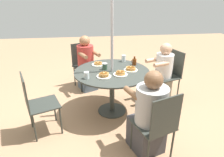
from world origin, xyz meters
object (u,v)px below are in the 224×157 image
object	(u,v)px
syrup_bottle	(134,62)
diner_east	(87,65)
patio_chair_east	(83,63)
drinking_glass_a	(87,75)
patio_chair_north	(170,72)
diner_north	(162,74)
patio_chair_south	(36,101)
pancake_plate_c	(104,75)
coffee_cup	(105,66)
pancake_plate_b	(131,69)
diner_west	(149,117)
pancake_plate_a	(120,74)
patio_table	(112,78)
patio_chair_west	(158,124)
drinking_glass_b	(124,58)
pancake_plate_d	(98,64)

from	to	relation	value
syrup_bottle	diner_east	bearing A→B (deg)	-40.52
patio_chair_east	drinking_glass_a	xyz separation A→B (m)	(-0.08, 1.32, 0.27)
patio_chair_north	diner_north	distance (m)	0.17
patio_chair_east	patio_chair_south	distance (m)	1.63
patio_chair_north	patio_chair_south	xyz separation A→B (m)	(2.21, 0.80, 0.00)
patio_chair_east	pancake_plate_c	bearing A→B (deg)	80.49
diner_east	coffee_cup	size ratio (longest dim) A/B	10.46
diner_north	coffee_cup	bearing A→B (deg)	84.29
syrup_bottle	diner_north	bearing A→B (deg)	-171.26
syrup_bottle	drinking_glass_a	xyz separation A→B (m)	(0.80, 0.47, -0.01)
patio_chair_north	diner_east	xyz separation A→B (m)	(1.52, -0.55, -0.01)
diner_east	syrup_bottle	world-z (taller)	diner_east
diner_north	pancake_plate_b	xyz separation A→B (m)	(0.66, 0.33, 0.26)
diner_west	pancake_plate_a	xyz separation A→B (m)	(0.22, -0.77, 0.26)
patio_table	patio_chair_west	world-z (taller)	patio_chair_west
diner_east	drinking_glass_b	xyz separation A→B (m)	(-0.66, 0.50, 0.28)
patio_chair_south	diner_west	distance (m)	1.51
patio_chair_south	pancake_plate_c	distance (m)	1.00
patio_table	patio_chair_west	distance (m)	1.18
patio_chair_south	coffee_cup	distance (m)	1.14
coffee_cup	pancake_plate_c	bearing A→B (deg)	82.51
patio_table	patio_chair_east	world-z (taller)	patio_chair_east
diner_north	patio_chair_south	distance (m)	2.18
coffee_cup	pancake_plate_a	bearing A→B (deg)	130.29
diner_north	drinking_glass_a	bearing A→B (deg)	94.32
pancake_plate_b	drinking_glass_b	xyz separation A→B (m)	(0.04, -0.44, 0.04)
pancake_plate_c	patio_table	bearing A→B (deg)	-123.72
pancake_plate_b	pancake_plate_d	size ratio (longest dim) A/B	1.00
patio_chair_south	drinking_glass_b	bearing A→B (deg)	100.74
diner_north	pancake_plate_b	distance (m)	0.78
patio_chair_north	syrup_bottle	bearing A→B (deg)	82.86
patio_table	drinking_glass_a	world-z (taller)	drinking_glass_a
drinking_glass_b	patio_chair_east	bearing A→B (deg)	-41.85
patio_chair_south	coffee_cup	xyz separation A→B (m)	(-0.99, -0.51, 0.27)
diner_west	drinking_glass_a	bearing A→B (deg)	116.76
patio_chair_north	pancake_plate_b	world-z (taller)	patio_chair_north
patio_table	patio_chair_south	xyz separation A→B (m)	(1.09, 0.43, -0.10)
pancake_plate_b	drinking_glass_a	distance (m)	0.73
patio_chair_east	patio_chair_south	xyz separation A→B (m)	(0.62, 1.51, 0.00)
coffee_cup	pancake_plate_b	bearing A→B (deg)	166.63
diner_north	drinking_glass_b	bearing A→B (deg)	62.87
patio_chair_east	pancake_plate_b	xyz separation A→B (m)	(-0.77, 1.09, 0.24)
patio_table	diner_north	xyz separation A→B (m)	(-0.95, -0.31, -0.12)
patio_table	pancake_plate_a	world-z (taller)	pancake_plate_a
diner_west	drinking_glass_b	bearing A→B (deg)	73.75
patio_chair_north	pancake_plate_c	xyz separation A→B (m)	(1.26, 0.58, 0.24)
diner_north	patio_chair_east	size ratio (longest dim) A/B	1.18
diner_north	drinking_glass_a	distance (m)	1.49
coffee_cup	pancake_plate_d	bearing A→B (deg)	-67.26
drinking_glass_a	patio_chair_west	bearing A→B (deg)	132.08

